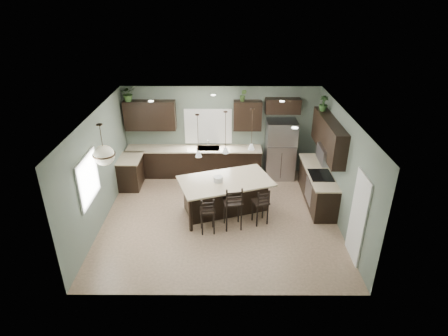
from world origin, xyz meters
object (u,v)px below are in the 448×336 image
refrigerator (280,150)px  plant_back_left (128,93)px  bar_stool_center (233,206)px  serving_dish (218,179)px  kitchen_island (225,196)px  bar_stool_left (207,214)px  bar_stool_right (260,206)px

refrigerator → plant_back_left: plant_back_left is taller
bar_stool_center → plant_back_left: size_ratio=2.54×
serving_dish → bar_stool_center: 0.88m
kitchen_island → plant_back_left: size_ratio=4.97×
refrigerator → bar_stool_center: size_ratio=1.54×
bar_stool_left → serving_dish: bearing=66.7°
serving_dish → bar_stool_right: serving_dish is taller
serving_dish → bar_stool_right: 1.28m
refrigerator → bar_stool_left: bearing=-125.6°
refrigerator → serving_dish: 2.82m
serving_dish → bar_stool_right: bearing=-24.6°
bar_stool_left → bar_stool_right: bar_stool_right is taller
refrigerator → kitchen_island: 2.69m
bar_stool_center → bar_stool_left: bearing=-171.7°
bar_stool_center → plant_back_left: (-3.05, 2.97, 2.04)m
bar_stool_left → plant_back_left: (-2.43, 3.17, 2.14)m
serving_dish → bar_stool_center: size_ratio=0.20×
refrigerator → bar_stool_left: (-2.13, -2.98, -0.43)m
bar_stool_left → bar_stool_right: 1.37m
refrigerator → bar_stool_right: 2.75m
bar_stool_center → bar_stool_right: bearing=6.7°
kitchen_island → bar_stool_center: size_ratio=1.96×
kitchen_island → bar_stool_center: (0.18, -0.75, 0.14)m
serving_dish → plant_back_left: plant_back_left is taller
refrigerator → bar_stool_left: 3.69m
bar_stool_center → plant_back_left: bearing=126.5°
kitchen_island → plant_back_left: 4.23m
kitchen_island → bar_stool_right: bearing=-51.2°
kitchen_island → bar_stool_center: 0.79m
bar_stool_right → plant_back_left: size_ratio=2.11×
bar_stool_center → kitchen_island: bearing=94.2°
refrigerator → serving_dish: (-1.88, -2.10, 0.07)m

